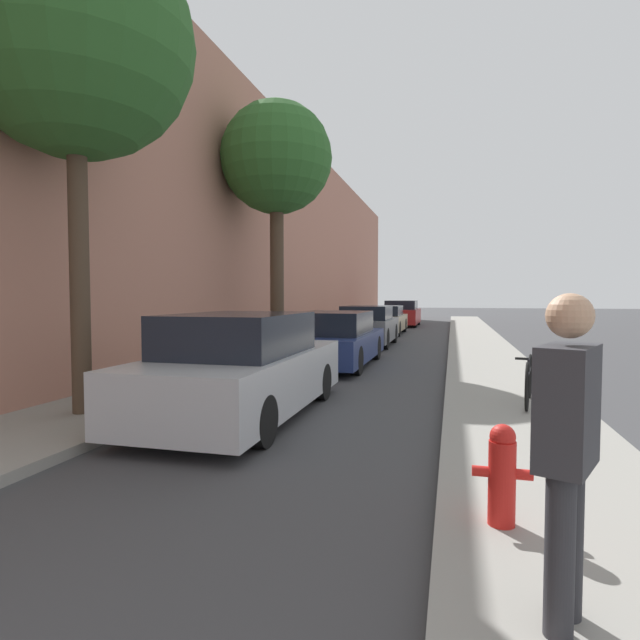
{
  "coord_description": "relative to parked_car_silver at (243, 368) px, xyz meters",
  "views": [
    {
      "loc": [
        2.0,
        0.95,
        1.73
      ],
      "look_at": [
        -0.74,
        11.39,
        1.21
      ],
      "focal_mm": 28.36,
      "sensor_mm": 36.0,
      "label": 1
    }
  ],
  "objects": [
    {
      "name": "parked_car_red",
      "position": [
        0.07,
        22.55,
        0.0
      ],
      "size": [
        1.88,
        4.56,
        1.46
      ],
      "color": "black",
      "rests_on": "ground"
    },
    {
      "name": "street_tree_near",
      "position": [
        -2.04,
        -0.81,
        4.46
      ],
      "size": [
        3.18,
        3.18,
        6.65
      ],
      "color": "#4C3A2B",
      "rests_on": "sidewalk_left"
    },
    {
      "name": "parked_car_silver",
      "position": [
        0.0,
        0.0,
        0.0
      ],
      "size": [
        1.78,
        4.4,
        1.48
      ],
      "color": "black",
      "rests_on": "ground"
    },
    {
      "name": "ground_plane",
      "position": [
        0.88,
        8.39,
        -0.7
      ],
      "size": [
        120.0,
        120.0,
        0.0
      ],
      "primitive_type": "plane",
      "color": "#3D3D3F"
    },
    {
      "name": "fire_hydrant",
      "position": [
        3.24,
        -2.96,
        -0.21
      ],
      "size": [
        0.41,
        0.19,
        0.71
      ],
      "color": "red",
      "rests_on": "sidewalk_right"
    },
    {
      "name": "building_facade_left",
      "position": [
        -3.37,
        8.39,
        3.36
      ],
      "size": [
        0.7,
        52.0,
        8.11
      ],
      "color": "tan",
      "rests_on": "ground"
    },
    {
      "name": "parked_car_grey",
      "position": [
        0.03,
        10.74,
        -0.03
      ],
      "size": [
        1.75,
        3.94,
        1.39
      ],
      "color": "black",
      "rests_on": "ground"
    },
    {
      "name": "parked_car_champagne",
      "position": [
        -0.1,
        16.25,
        -0.07
      ],
      "size": [
        1.71,
        4.52,
        1.29
      ],
      "color": "black",
      "rests_on": "ground"
    },
    {
      "name": "parked_car_navy",
      "position": [
        0.07,
        5.48,
        -0.06
      ],
      "size": [
        1.81,
        4.58,
        1.34
      ],
      "color": "black",
      "rests_on": "ground"
    },
    {
      "name": "bicycle",
      "position": [
        4.0,
        1.34,
        -0.22
      ],
      "size": [
        0.46,
        1.68,
        0.69
      ],
      "rotation": [
        0.0,
        0.0,
        -0.17
      ],
      "color": "black",
      "rests_on": "sidewalk_right"
    },
    {
      "name": "pedestrian",
      "position": [
        3.43,
        -4.04,
        0.34
      ],
      "size": [
        0.37,
        0.48,
        1.62
      ],
      "rotation": [
        0.0,
        0.0,
        1.16
      ],
      "color": "#2D2D33",
      "rests_on": "sidewalk_right"
    },
    {
      "name": "sidewalk_left",
      "position": [
        -2.02,
        8.39,
        -0.64
      ],
      "size": [
        2.0,
        52.0,
        0.12
      ],
      "color": "gray",
      "rests_on": "ground"
    },
    {
      "name": "sidewalk_right",
      "position": [
        3.78,
        8.39,
        -0.64
      ],
      "size": [
        2.0,
        52.0,
        0.12
      ],
      "color": "gray",
      "rests_on": "ground"
    },
    {
      "name": "street_tree_far",
      "position": [
        -1.68,
        6.19,
        4.63
      ],
      "size": [
        2.96,
        2.96,
        6.75
      ],
      "color": "#4C3A2B",
      "rests_on": "sidewalk_left"
    }
  ]
}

